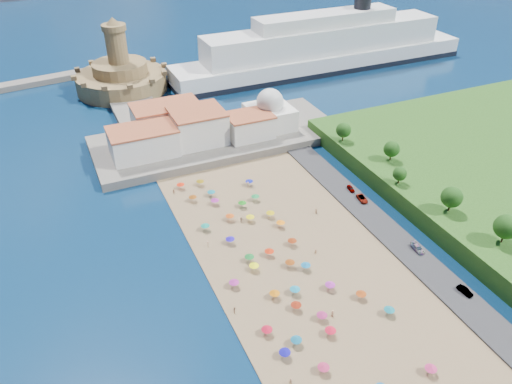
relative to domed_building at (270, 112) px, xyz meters
name	(u,v)px	position (x,y,z in m)	size (l,w,h in m)	color
ground	(282,272)	(-30.00, -71.00, -8.97)	(700.00, 700.00, 0.00)	#071938
terrace	(218,138)	(-20.00, 2.00, -7.47)	(90.00, 36.00, 3.00)	#59544C
jetty	(138,113)	(-42.00, 37.00, -7.77)	(18.00, 70.00, 2.40)	#59544C
waterfront_buildings	(182,128)	(-33.05, 2.64, -1.10)	(57.00, 29.00, 11.00)	silver
domed_building	(270,112)	(0.00, 0.00, 0.00)	(16.00, 16.00, 15.00)	silver
fortress	(121,76)	(-42.00, 67.00, -2.29)	(40.00, 40.00, 32.40)	olive
cruise_ship	(323,49)	(55.02, 54.88, 0.99)	(154.07, 23.66, 33.65)	black
beach_parasols	(298,296)	(-31.37, -81.85, -6.83)	(31.87, 114.92, 2.20)	gray
beachgoers	(279,270)	(-30.75, -71.16, -7.83)	(37.17, 103.52, 1.90)	tan
parked_cars	(408,240)	(6.00, -74.78, -7.61)	(2.92, 69.76, 1.37)	gray
hillside_trees	(469,212)	(19.53, -80.15, 1.21)	(12.48, 109.96, 7.99)	#382314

